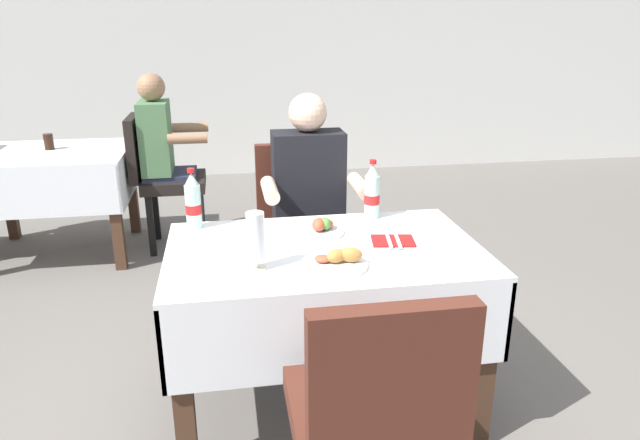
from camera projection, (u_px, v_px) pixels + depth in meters
The scene contains 16 objects.
ground_plane at pixel (315, 431), 2.35m from camera, with size 11.00×11.00×0.00m, color #66605B.
back_wall at pixel (247, 27), 5.89m from camera, with size 11.00×0.12×3.06m, color silver.
main_dining_table at pixel (324, 287), 2.32m from camera, with size 1.24×0.78×0.74m.
chair_far_diner_seat at pixel (299, 226), 3.05m from camera, with size 0.44×0.50×0.97m.
chair_near_camera_side at pixel (373, 414), 1.60m from camera, with size 0.44×0.50×0.97m.
seated_diner_far at pixel (310, 204), 2.91m from camera, with size 0.50×0.46×1.26m.
plate_near_camera at pixel (337, 261), 2.09m from camera, with size 0.25×0.25×0.07m.
plate_far_diner at pixel (320, 228), 2.41m from camera, with size 0.22×0.22×0.07m.
beer_glass_left at pixel (256, 240), 2.03m from camera, with size 0.07×0.07×0.21m.
cola_bottle_primary at pixel (372, 193), 2.57m from camera, with size 0.07×0.07×0.27m.
cola_bottle_secondary at pixel (193, 202), 2.44m from camera, with size 0.07×0.07×0.26m.
napkin_cutlery_set at pixel (393, 241), 2.32m from camera, with size 0.19×0.20×0.01m.
background_dining_table at pixel (54, 177), 3.98m from camera, with size 1.02×0.85×0.74m.
background_chair_right at pixel (160, 174), 4.10m from camera, with size 0.50×0.44×0.97m.
background_patron at pixel (165, 152), 4.05m from camera, with size 0.46×0.50×1.26m.
background_table_tumbler at pixel (49, 142), 3.97m from camera, with size 0.06×0.06×0.11m, color black.
Camera 1 is at (-0.30, -1.91, 1.59)m, focal length 32.18 mm.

